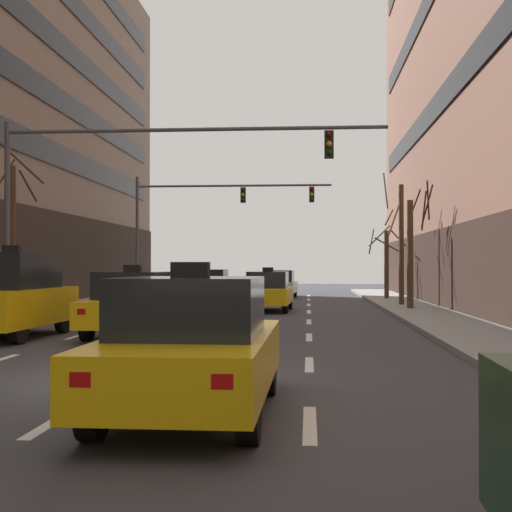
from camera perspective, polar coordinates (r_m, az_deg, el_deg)
ground_plane at (r=11.86m, az=-10.78°, el=-9.80°), size 120.00×120.00×0.00m
lane_stripe_l1_s5 at (r=19.38m, az=-14.13°, el=-6.25°), size 0.16×2.00×0.01m
lane_stripe_l1_s6 at (r=24.16m, az=-10.37°, el=-5.17°), size 0.16×2.00×0.01m
lane_stripe_l1_s7 at (r=29.02m, az=-7.87°, el=-4.43°), size 0.16×2.00×0.01m
lane_stripe_l1_s8 at (r=33.91m, az=-6.09°, el=-3.90°), size 0.16×2.00×0.01m
lane_stripe_l1_s9 at (r=38.83m, az=-4.76°, el=-3.50°), size 0.16×2.00×0.01m
lane_stripe_l1_s10 at (r=43.77m, az=-3.73°, el=-3.19°), size 0.16×2.00×0.01m
lane_stripe_l2_s3 at (r=9.04m, az=-15.84°, el=-12.62°), size 0.16×2.00×0.01m
lane_stripe_l2_s4 at (r=13.78m, az=-8.59°, el=-8.52°), size 0.16×2.00×0.01m
lane_stripe_l2_s5 at (r=18.65m, az=-5.15°, el=-6.48°), size 0.16×2.00×0.01m
lane_stripe_l2_s6 at (r=23.58m, az=-3.15°, el=-5.29°), size 0.16×2.00×0.01m
lane_stripe_l2_s7 at (r=28.53m, az=-1.85°, el=-4.50°), size 0.16×2.00×0.01m
lane_stripe_l2_s8 at (r=33.50m, az=-0.94°, el=-3.94°), size 0.16×2.00×0.01m
lane_stripe_l2_s9 at (r=38.47m, az=-0.26°, el=-3.53°), size 0.16×2.00×0.01m
lane_stripe_l2_s10 at (r=43.46m, az=0.26°, el=-3.21°), size 0.16×2.00×0.01m
lane_stripe_l3_s3 at (r=8.52m, az=4.37°, el=-13.39°), size 0.16×2.00×0.01m
lane_stripe_l3_s4 at (r=13.44m, az=4.33°, el=-8.72°), size 0.16×2.00×0.01m
lane_stripe_l3_s5 at (r=18.40m, az=4.31°, el=-6.56°), size 0.16×2.00×0.01m
lane_stripe_l3_s6 at (r=23.38m, az=4.30°, el=-5.32°), size 0.16×2.00×0.01m
lane_stripe_l3_s7 at (r=28.37m, az=4.30°, el=-4.52°), size 0.16×2.00×0.01m
lane_stripe_l3_s8 at (r=33.36m, az=4.29°, el=-3.96°), size 0.16×2.00×0.01m
lane_stripe_l3_s9 at (r=38.35m, az=4.29°, el=-3.54°), size 0.16×2.00×0.01m
lane_stripe_l3_s10 at (r=43.35m, az=4.29°, el=-3.22°), size 0.16×2.00×0.01m
taxi_driving_0 at (r=18.87m, az=-9.85°, el=-3.87°), size 1.96×4.55×1.88m
taxi_driving_1 at (r=8.86m, az=-5.16°, el=-7.35°), size 1.96×4.60×1.91m
taxi_driving_2 at (r=28.76m, az=1.00°, el=-2.89°), size 1.95×4.36×1.78m
car_driving_3 at (r=40.09m, az=1.94°, el=-2.31°), size 1.97×4.30×1.58m
car_driving_4 at (r=32.69m, az=-3.85°, el=-2.58°), size 1.90×4.49×1.68m
taxi_driving_5 at (r=19.19m, az=-19.15°, el=-3.03°), size 2.04×4.59×2.38m
traffic_signal_0 at (r=22.52m, az=-10.25°, el=6.55°), size 12.05×0.35×6.28m
traffic_signal_1 at (r=39.16m, az=-4.17°, el=3.76°), size 10.88×0.35×6.67m
street_tree_0 at (r=31.78m, az=11.64°, el=1.23°), size 1.56×1.50×5.92m
street_tree_1 at (r=25.61m, az=-19.10°, el=1.61°), size 1.92×1.92×5.90m
street_tree_2 at (r=29.11m, az=12.44°, el=0.58°), size 1.83×1.81×5.06m
street_tree_3 at (r=37.64m, az=10.48°, el=-0.39°), size 2.03×2.02×3.90m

